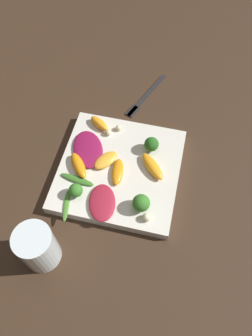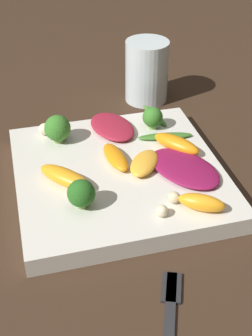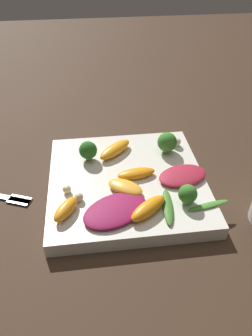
# 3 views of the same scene
# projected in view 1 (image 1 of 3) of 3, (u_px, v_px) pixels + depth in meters

# --- Properties ---
(ground_plane) EXTENTS (2.40, 2.40, 0.00)m
(ground_plane) POSITION_uv_depth(u_px,v_px,m) (120.00, 173.00, 0.78)
(ground_plane) COLOR #382619
(plate) EXTENTS (0.27, 0.27, 0.03)m
(plate) POSITION_uv_depth(u_px,v_px,m) (119.00, 170.00, 0.77)
(plate) COLOR silver
(plate) RESTS_ON ground_plane
(drinking_glass) EXTENTS (0.07, 0.07, 0.11)m
(drinking_glass) POSITION_uv_depth(u_px,v_px,m) (38.00, 247.00, 0.63)
(drinking_glass) COLOR silver
(drinking_glass) RESTS_ON ground_plane
(fork) EXTENTS (0.08, 0.17, 0.01)m
(fork) POSITION_uv_depth(u_px,v_px,m) (143.00, 99.00, 0.89)
(fork) COLOR #262628
(fork) RESTS_ON ground_plane
(radicchio_leaf_0) EXTENTS (0.11, 0.13, 0.01)m
(radicchio_leaf_0) POSITION_uv_depth(u_px,v_px,m) (88.00, 149.00, 0.77)
(radicchio_leaf_0) COLOR maroon
(radicchio_leaf_0) RESTS_ON plate
(radicchio_leaf_1) EXTENTS (0.08, 0.10, 0.01)m
(radicchio_leaf_1) POSITION_uv_depth(u_px,v_px,m) (102.00, 203.00, 0.70)
(radicchio_leaf_1) COLOR maroon
(radicchio_leaf_1) RESTS_ON plate
(orange_segment_0) EXTENTS (0.03, 0.07, 0.01)m
(orange_segment_0) POSITION_uv_depth(u_px,v_px,m) (116.00, 171.00, 0.74)
(orange_segment_0) COLOR orange
(orange_segment_0) RESTS_ON plate
(orange_segment_1) EXTENTS (0.06, 0.05, 0.02)m
(orange_segment_1) POSITION_uv_depth(u_px,v_px,m) (99.00, 123.00, 0.81)
(orange_segment_1) COLOR orange
(orange_segment_1) RESTS_ON plate
(orange_segment_2) EXTENTS (0.06, 0.07, 0.02)m
(orange_segment_2) POSITION_uv_depth(u_px,v_px,m) (79.00, 165.00, 0.75)
(orange_segment_2) COLOR orange
(orange_segment_2) RESTS_ON plate
(orange_segment_3) EXTENTS (0.06, 0.07, 0.01)m
(orange_segment_3) POSITION_uv_depth(u_px,v_px,m) (106.00, 160.00, 0.76)
(orange_segment_3) COLOR #FCAD33
(orange_segment_3) RESTS_ON plate
(orange_segment_4) EXTENTS (0.07, 0.08, 0.02)m
(orange_segment_4) POSITION_uv_depth(u_px,v_px,m) (152.00, 166.00, 0.74)
(orange_segment_4) COLOR orange
(orange_segment_4) RESTS_ON plate
(broccoli_floret_0) EXTENTS (0.03, 0.03, 0.03)m
(broccoli_floret_0) POSITION_uv_depth(u_px,v_px,m) (76.00, 191.00, 0.70)
(broccoli_floret_0) COLOR #84AD5B
(broccoli_floret_0) RESTS_ON plate
(broccoli_floret_1) EXTENTS (0.03, 0.03, 0.04)m
(broccoli_floret_1) POSITION_uv_depth(u_px,v_px,m) (151.00, 144.00, 0.76)
(broccoli_floret_1) COLOR #7A9E51
(broccoli_floret_1) RESTS_ON plate
(broccoli_floret_2) EXTENTS (0.04, 0.04, 0.04)m
(broccoli_floret_2) POSITION_uv_depth(u_px,v_px,m) (141.00, 203.00, 0.69)
(broccoli_floret_2) COLOR #7A9E51
(broccoli_floret_2) RESTS_ON plate
(arugula_sprig_0) EXTENTS (0.08, 0.03, 0.01)m
(arugula_sprig_0) POSITION_uv_depth(u_px,v_px,m) (77.00, 180.00, 0.73)
(arugula_sprig_0) COLOR #3D7528
(arugula_sprig_0) RESTS_ON plate
(arugula_sprig_1) EXTENTS (0.03, 0.07, 0.00)m
(arugula_sprig_1) POSITION_uv_depth(u_px,v_px,m) (66.00, 205.00, 0.70)
(arugula_sprig_1) COLOR #47842D
(arugula_sprig_1) RESTS_ON plate
(macadamia_nut_0) EXTENTS (0.02, 0.02, 0.02)m
(macadamia_nut_0) POSITION_uv_depth(u_px,v_px,m) (108.00, 132.00, 0.80)
(macadamia_nut_0) COLOR beige
(macadamia_nut_0) RESTS_ON plate
(macadamia_nut_1) EXTENTS (0.01, 0.01, 0.01)m
(macadamia_nut_1) POSITION_uv_depth(u_px,v_px,m) (119.00, 128.00, 0.80)
(macadamia_nut_1) COLOR beige
(macadamia_nut_1) RESTS_ON plate
(macadamia_nut_2) EXTENTS (0.02, 0.02, 0.02)m
(macadamia_nut_2) POSITION_uv_depth(u_px,v_px,m) (147.00, 217.00, 0.68)
(macadamia_nut_2) COLOR beige
(macadamia_nut_2) RESTS_ON plate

